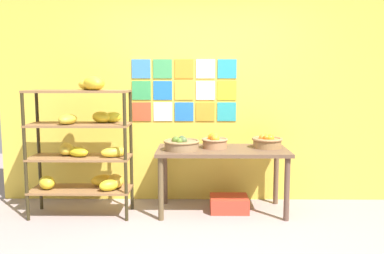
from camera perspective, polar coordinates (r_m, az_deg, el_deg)
back_wall_with_art at (r=4.92m, az=0.58°, el=6.02°), size 4.85×0.07×2.88m
banana_shelf_unit at (r=4.53m, az=-14.81°, el=-1.73°), size 1.10×0.51×1.54m
display_table at (r=4.53m, az=4.37°, el=-4.25°), size 1.47×0.70×0.73m
fruit_basket_centre at (r=4.55m, az=3.28°, el=-2.10°), size 0.30×0.30×0.17m
fruit_basket_right at (r=4.42m, az=-1.51°, el=-2.46°), size 0.40×0.40×0.16m
fruit_basket_left at (r=4.64m, az=10.71°, el=-2.08°), size 0.35×0.35×0.15m
produce_crate_under_table at (r=4.69m, az=5.35°, el=-10.87°), size 0.43×0.34×0.17m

